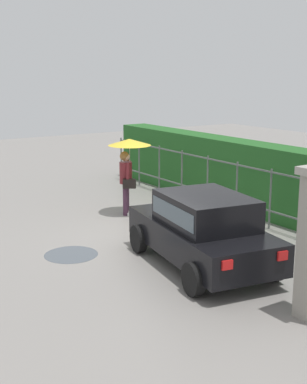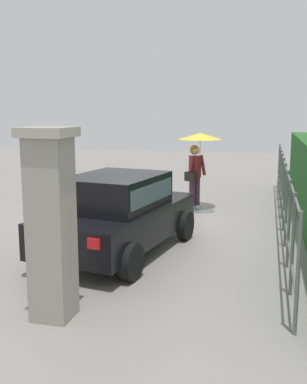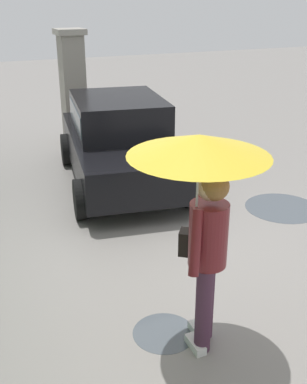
{
  "view_description": "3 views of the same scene",
  "coord_description": "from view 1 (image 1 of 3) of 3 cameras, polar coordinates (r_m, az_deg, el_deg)",
  "views": [
    {
      "loc": [
        10.01,
        -6.5,
        3.82
      ],
      "look_at": [
        -0.2,
        0.18,
        1.04
      ],
      "focal_mm": 49.97,
      "sensor_mm": 36.0,
      "label": 1
    },
    {
      "loc": [
        9.85,
        2.45,
        2.6
      ],
      "look_at": [
        -0.06,
        -0.05,
        0.79
      ],
      "focal_mm": 42.34,
      "sensor_mm": 36.0,
      "label": 2
    },
    {
      "loc": [
        -5.24,
        2.45,
        3.04
      ],
      "look_at": [
        -0.43,
        0.32,
        0.85
      ],
      "focal_mm": 44.08,
      "sensor_mm": 36.0,
      "label": 3
    }
  ],
  "objects": [
    {
      "name": "puddle_near",
      "position": [
        11.56,
        -8.79,
        -6.61
      ],
      "size": [
        1.14,
        1.14,
        0.0
      ],
      "primitive_type": "cylinder",
      "color": "#4C545B",
      "rests_on": "ground"
    },
    {
      "name": "puddle_far",
      "position": [
        14.5,
        -1.42,
        -2.44
      ],
      "size": [
        0.62,
        0.62,
        0.0
      ],
      "primitive_type": "cylinder",
      "color": "#4C545B",
      "rests_on": "ground"
    },
    {
      "name": "pedestrian",
      "position": [
        14.28,
        -2.72,
        3.76
      ],
      "size": [
        1.15,
        1.15,
        2.05
      ],
      "rotation": [
        0.0,
        0.0,
        0.93
      ],
      "color": "#47283D",
      "rests_on": "ground"
    },
    {
      "name": "ground_plane",
      "position": [
        12.54,
        -0.19,
        -4.91
      ],
      "size": [
        40.0,
        40.0,
        0.0
      ],
      "primitive_type": "plane",
      "color": "gray"
    },
    {
      "name": "fence_section",
      "position": [
        14.67,
        7.28,
        0.95
      ],
      "size": [
        11.05,
        0.05,
        1.5
      ],
      "color": "#59605B",
      "rests_on": "ground"
    },
    {
      "name": "car",
      "position": [
        10.57,
        5.3,
        -3.8
      ],
      "size": [
        3.93,
        2.34,
        1.48
      ],
      "rotation": [
        0.0,
        0.0,
        2.98
      ],
      "color": "black",
      "rests_on": "ground"
    },
    {
      "name": "hedge_row",
      "position": [
        15.2,
        9.71,
        1.76
      ],
      "size": [
        12.0,
        0.9,
        1.9
      ],
      "primitive_type": "cube",
      "color": "#235B23",
      "rests_on": "ground"
    }
  ]
}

